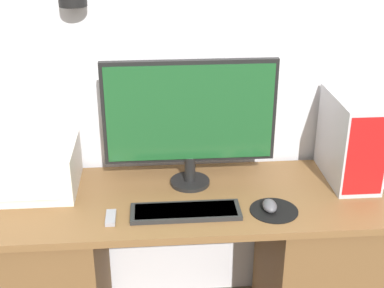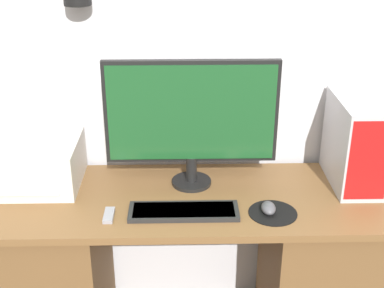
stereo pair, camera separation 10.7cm
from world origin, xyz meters
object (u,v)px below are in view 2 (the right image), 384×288
at_px(monitor, 191,116).
at_px(mouse, 268,208).
at_px(keyboard, 184,211).
at_px(remote_control, 109,215).
at_px(computer_tower, 355,142).
at_px(printer, 36,163).

relative_size(monitor, mouse, 8.27).
xyz_separation_m(monitor, keyboard, (-0.03, -0.24, -0.30)).
bearing_deg(mouse, remote_control, -178.77).
distance_m(monitor, keyboard, 0.39).
bearing_deg(computer_tower, remote_control, -165.58).
height_order(keyboard, printer, printer).
xyz_separation_m(monitor, printer, (-0.66, 0.01, -0.21)).
bearing_deg(remote_control, keyboard, 3.87).
xyz_separation_m(computer_tower, remote_control, (-1.01, -0.26, -0.18)).
bearing_deg(monitor, computer_tower, -0.30).
xyz_separation_m(mouse, printer, (-0.95, 0.26, 0.07)).
height_order(printer, remote_control, printer).
xyz_separation_m(monitor, remote_control, (-0.32, -0.26, -0.30)).
height_order(monitor, printer, monitor).
relative_size(monitor, keyboard, 1.66).
height_order(keyboard, computer_tower, computer_tower).
xyz_separation_m(computer_tower, printer, (-1.34, 0.02, -0.09)).
bearing_deg(printer, keyboard, -22.31).
distance_m(mouse, remote_control, 0.61).
bearing_deg(monitor, remote_control, -140.84).
height_order(mouse, remote_control, mouse).
bearing_deg(mouse, keyboard, 178.92).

